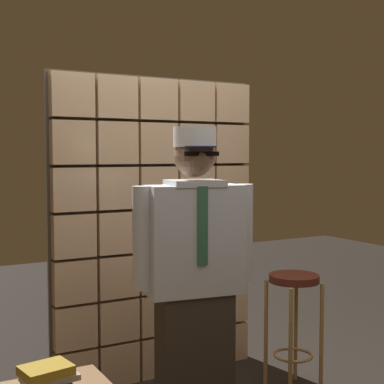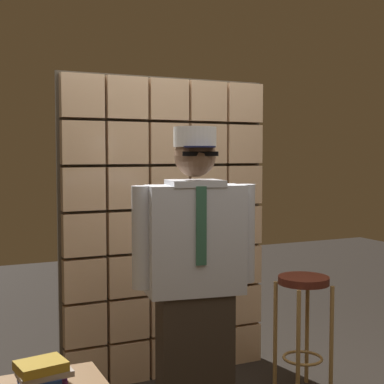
{
  "view_description": "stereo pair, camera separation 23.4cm",
  "coord_description": "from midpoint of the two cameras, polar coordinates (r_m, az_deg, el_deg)",
  "views": [
    {
      "loc": [
        -1.74,
        -2.3,
        1.61
      ],
      "look_at": [
        -0.26,
        0.32,
        1.41
      ],
      "focal_mm": 52.3,
      "sensor_mm": 36.0,
      "label": 1
    },
    {
      "loc": [
        -1.53,
        -2.41,
        1.61
      ],
      "look_at": [
        -0.26,
        0.32,
        1.41
      ],
      "focal_mm": 52.3,
      "sensor_mm": 36.0,
      "label": 2
    }
  ],
  "objects": [
    {
      "name": "book_stack",
      "position": [
        2.81,
        -12.68,
        -17.75
      ],
      "size": [
        0.26,
        0.2,
        0.13
      ],
      "color": "#591E66",
      "rests_on": "side_table"
    },
    {
      "name": "bar_stool",
      "position": [
        3.91,
        13.01,
        -11.33
      ],
      "size": [
        0.34,
        0.34,
        0.8
      ],
      "color": "#592319",
      "rests_on": "ground"
    },
    {
      "name": "glass_block_wall",
      "position": [
        4.03,
        -0.82,
        -3.83
      ],
      "size": [
        1.56,
        0.1,
        2.18
      ],
      "color": "#E0B78C",
      "rests_on": "ground"
    },
    {
      "name": "standing_person",
      "position": [
        3.11,
        2.49,
        -9.02
      ],
      "size": [
        0.7,
        0.34,
        1.76
      ],
      "rotation": [
        0.0,
        0.0,
        -0.16
      ],
      "color": "#382D23",
      "rests_on": "ground"
    }
  ]
}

